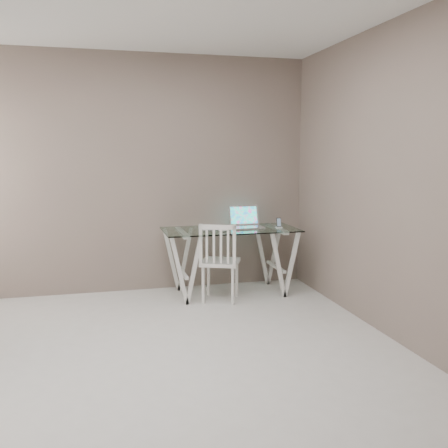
{
  "coord_description": "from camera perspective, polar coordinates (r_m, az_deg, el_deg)",
  "views": [
    {
      "loc": [
        -0.43,
        -3.51,
        1.61
      ],
      "look_at": [
        0.85,
        1.53,
        0.85
      ],
      "focal_mm": 40.0,
      "sensor_mm": 36.0,
      "label": 1
    }
  ],
  "objects": [
    {
      "name": "room",
      "position": [
        3.55,
        -8.51,
        9.97
      ],
      "size": [
        4.5,
        4.52,
        2.71
      ],
      "color": "beige",
      "rests_on": "ground"
    },
    {
      "name": "desk",
      "position": [
        5.65,
        0.72,
        -4.2
      ],
      "size": [
        1.5,
        0.7,
        0.75
      ],
      "color": "silver",
      "rests_on": "ground"
    },
    {
      "name": "chair",
      "position": [
        5.33,
        -0.55,
        -3.98
      ],
      "size": [
        0.52,
        0.52,
        0.86
      ],
      "rotation": [
        0.0,
        0.0,
        -0.4
      ],
      "color": "silver",
      "rests_on": "ground"
    },
    {
      "name": "laptop",
      "position": [
        5.73,
        2.53,
        0.22
      ],
      "size": [
        0.35,
        0.32,
        0.24
      ],
      "color": "silver",
      "rests_on": "desk"
    },
    {
      "name": "keyboard",
      "position": [
        5.53,
        -1.14,
        -0.62
      ],
      "size": [
        0.3,
        0.13,
        0.01
      ],
      "primitive_type": "cube",
      "color": "silver",
      "rests_on": "desk"
    },
    {
      "name": "mouse",
      "position": [
        5.41,
        -0.07,
        -0.66
      ],
      "size": [
        0.12,
        0.07,
        0.04
      ],
      "primitive_type": "ellipsoid",
      "color": "white",
      "rests_on": "desk"
    },
    {
      "name": "phone_dock",
      "position": [
        5.69,
        6.29,
        -0.13
      ],
      "size": [
        0.06,
        0.06,
        0.11
      ],
      "color": "white",
      "rests_on": "desk"
    }
  ]
}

